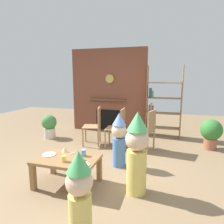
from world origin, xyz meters
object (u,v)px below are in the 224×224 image
at_px(paper_cup_near_right, 64,159).
at_px(bookshelf, 161,105).
at_px(paper_cup_center, 83,153).
at_px(dining_chair_right, 147,128).
at_px(child_in_pink, 137,151).
at_px(dining_chair_middle, 119,126).
at_px(potted_plant_tall, 211,132).
at_px(birthday_cake_slice, 65,150).
at_px(paper_cup_near_left, 79,157).
at_px(coffee_table, 67,163).
at_px(child_with_cone_hat, 80,195).
at_px(paper_plate_front, 82,165).
at_px(paper_plate_rear, 49,154).
at_px(potted_plant_short, 49,125).
at_px(dining_chair_left, 95,124).
at_px(child_by_the_chairs, 119,138).

bearing_deg(paper_cup_near_right, bookshelf, 68.46).
xyz_separation_m(paper_cup_center, dining_chair_right, (0.79, 1.60, 0.04)).
distance_m(child_in_pink, dining_chair_middle, 1.82).
bearing_deg(dining_chair_right, potted_plant_tall, -142.74).
bearing_deg(birthday_cake_slice, paper_cup_near_left, -32.51).
distance_m(paper_cup_near_left, dining_chair_right, 1.92).
xyz_separation_m(paper_cup_near_left, potted_plant_tall, (2.14, 2.25, -0.08)).
bearing_deg(potted_plant_tall, paper_cup_center, -135.68).
distance_m(coffee_table, child_with_cone_hat, 1.10).
bearing_deg(birthday_cake_slice, child_with_cone_hat, -54.68).
distance_m(paper_plate_front, birthday_cake_slice, 0.59).
bearing_deg(paper_plate_rear, potted_plant_tall, 39.52).
height_order(dining_chair_middle, potted_plant_tall, dining_chair_middle).
relative_size(bookshelf, potted_plant_short, 3.09).
xyz_separation_m(paper_cup_near_left, birthday_cake_slice, (-0.35, 0.22, -0.01)).
height_order(child_in_pink, dining_chair_right, child_in_pink).
height_order(bookshelf, dining_chair_right, bookshelf).
xyz_separation_m(child_with_cone_hat, dining_chair_left, (-0.87, 2.71, 0.02)).
xyz_separation_m(child_by_the_chairs, dining_chair_middle, (-0.24, 0.93, -0.01)).
xyz_separation_m(bookshelf, child_by_the_chairs, (-0.63, -2.05, -0.35)).
relative_size(child_by_the_chairs, potted_plant_tall, 1.45).
bearing_deg(paper_cup_center, paper_cup_near_right, -125.11).
bearing_deg(potted_plant_tall, paper_plate_rear, -140.48).
bearing_deg(child_by_the_chairs, child_with_cone_hat, 36.12).
height_order(coffee_table, dining_chair_right, dining_chair_right).
bearing_deg(bookshelf, dining_chair_middle, -127.91).
bearing_deg(child_with_cone_hat, child_by_the_chairs, -33.40).
height_order(dining_chair_middle, dining_chair_right, same).
height_order(bookshelf, paper_cup_near_left, bookshelf).
distance_m(paper_plate_front, dining_chair_right, 2.01).
distance_m(child_with_cone_hat, potted_plant_tall, 3.56).
bearing_deg(bookshelf, dining_chair_right, -100.83).
distance_m(bookshelf, dining_chair_left, 1.85).
distance_m(paper_cup_near_right, birthday_cake_slice, 0.37).
bearing_deg(dining_chair_left, child_by_the_chairs, 116.96).
bearing_deg(dining_chair_middle, dining_chair_left, -4.93).
bearing_deg(child_by_the_chairs, child_in_pink, 64.59).
bearing_deg(paper_plate_front, dining_chair_left, 105.72).
relative_size(paper_cup_center, birthday_cake_slice, 0.97).
distance_m(child_in_pink, potted_plant_tall, 2.53).
xyz_separation_m(paper_cup_center, dining_chair_middle, (0.14, 1.64, 0.04)).
relative_size(child_with_cone_hat, child_by_the_chairs, 0.96).
distance_m(bookshelf, child_in_pink, 2.82).
distance_m(birthday_cake_slice, child_with_cone_hat, 1.35).
relative_size(child_in_pink, dining_chair_left, 1.28).
relative_size(bookshelf, paper_cup_center, 19.64).
xyz_separation_m(birthday_cake_slice, dining_chair_right, (1.14, 1.53, 0.05)).
bearing_deg(potted_plant_short, dining_chair_left, -6.46).
bearing_deg(bookshelf, child_with_cone_hat, -98.75).
height_order(paper_cup_near_right, dining_chair_right, dining_chair_right).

